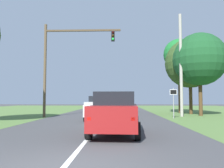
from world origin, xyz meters
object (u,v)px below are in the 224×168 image
(red_suv_near, at_px, (116,112))
(traffic_light, at_px, (63,56))
(extra_tree_1, at_px, (179,55))
(utility_pole_right, at_px, (181,65))
(extra_tree_2, at_px, (200,59))
(pickup_truck_lead, at_px, (103,108))
(oak_tree_right, at_px, (190,63))
(keep_moving_sign, at_px, (173,99))

(red_suv_near, relative_size, traffic_light, 0.58)
(traffic_light, relative_size, extra_tree_1, 0.96)
(utility_pole_right, height_order, extra_tree_2, utility_pole_right)
(pickup_truck_lead, distance_m, oak_tree_right, 12.64)
(red_suv_near, distance_m, keep_moving_sign, 10.02)
(oak_tree_right, relative_size, extra_tree_2, 1.01)
(pickup_truck_lead, height_order, keep_moving_sign, keep_moving_sign)
(pickup_truck_lead, bearing_deg, red_suv_near, -80.87)
(traffic_light, height_order, extra_tree_1, extra_tree_1)
(oak_tree_right, height_order, utility_pole_right, utility_pole_right)
(utility_pole_right, bearing_deg, keep_moving_sign, -119.14)
(oak_tree_right, bearing_deg, utility_pole_right, -117.95)
(keep_moving_sign, xyz_separation_m, extra_tree_1, (2.53, 7.85, 5.21))
(keep_moving_sign, xyz_separation_m, extra_tree_2, (3.36, 3.33, 3.88))
(red_suv_near, relative_size, extra_tree_2, 0.60)
(red_suv_near, xyz_separation_m, keep_moving_sign, (4.66, 8.85, 0.62))
(red_suv_near, bearing_deg, keep_moving_sign, 62.24)
(keep_moving_sign, height_order, extra_tree_1, extra_tree_1)
(oak_tree_right, bearing_deg, red_suv_near, -118.02)
(red_suv_near, bearing_deg, extra_tree_1, 66.71)
(keep_moving_sign, height_order, extra_tree_2, extra_tree_2)
(pickup_truck_lead, height_order, traffic_light, traffic_light)
(red_suv_near, distance_m, pickup_truck_lead, 7.18)
(pickup_truck_lead, height_order, utility_pole_right, utility_pole_right)
(pickup_truck_lead, bearing_deg, utility_pole_right, 29.62)
(traffic_light, bearing_deg, keep_moving_sign, -5.84)
(red_suv_near, relative_size, keep_moving_sign, 1.92)
(traffic_light, xyz_separation_m, extra_tree_2, (12.90, 2.35, 0.04))
(oak_tree_right, height_order, extra_tree_1, extra_tree_1)
(keep_moving_sign, bearing_deg, extra_tree_1, 72.14)
(red_suv_near, bearing_deg, traffic_light, 116.43)
(red_suv_near, xyz_separation_m, traffic_light, (-4.88, 9.82, 4.45))
(extra_tree_1, bearing_deg, traffic_light, -150.34)
(pickup_truck_lead, xyz_separation_m, oak_tree_right, (8.98, 7.64, 4.57))
(utility_pole_right, relative_size, extra_tree_1, 1.11)
(extra_tree_2, bearing_deg, red_suv_near, -123.36)
(traffic_light, height_order, extra_tree_2, traffic_light)
(utility_pole_right, xyz_separation_m, extra_tree_2, (2.11, 1.08, 0.67))
(extra_tree_1, distance_m, extra_tree_2, 4.79)
(red_suv_near, height_order, extra_tree_2, extra_tree_2)
(red_suv_near, height_order, extra_tree_1, extra_tree_1)
(red_suv_near, distance_m, extra_tree_1, 19.09)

